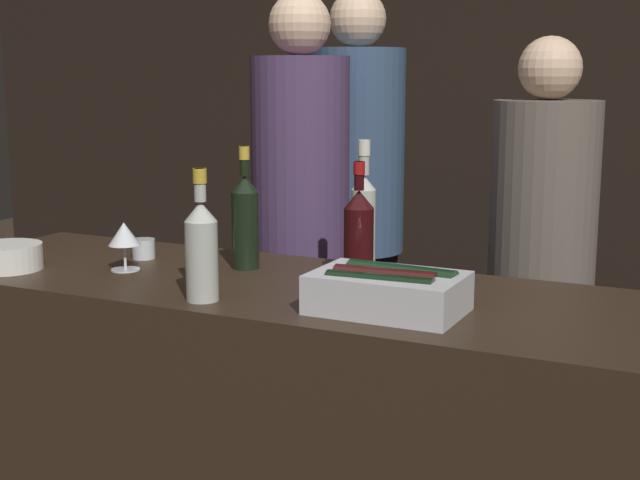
{
  "coord_description": "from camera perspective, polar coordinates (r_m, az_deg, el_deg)",
  "views": [
    {
      "loc": [
        1.01,
        -1.68,
        1.51
      ],
      "look_at": [
        0.0,
        0.38,
        1.08
      ],
      "focal_mm": 50.0,
      "sensor_mm": 36.0,
      "label": 1
    }
  ],
  "objects": [
    {
      "name": "bowl_white",
      "position": [
        2.68,
        -19.39,
        -0.97
      ],
      "size": [
        0.2,
        0.2,
        0.07
      ],
      "color": "silver",
      "rests_on": "bar_counter"
    },
    {
      "name": "ice_bin_with_bottles",
      "position": [
        2.09,
        4.4,
        -3.17
      ],
      "size": [
        0.35,
        0.23,
        0.11
      ],
      "color": "silver",
      "rests_on": "bar_counter"
    },
    {
      "name": "candle_votive",
      "position": [
        2.73,
        -11.23,
        -0.55
      ],
      "size": [
        0.07,
        0.07,
        0.06
      ],
      "color": "silver",
      "rests_on": "bar_counter"
    },
    {
      "name": "bar_counter",
      "position": [
        2.49,
        -0.36,
        -13.88
      ],
      "size": [
        2.33,
        0.68,
        0.96
      ],
      "color": "#2D2116",
      "rests_on": "ground_plane"
    },
    {
      "name": "person_in_hoodie",
      "position": [
        3.15,
        13.99,
        -0.79
      ],
      "size": [
        0.36,
        0.36,
        1.63
      ],
      "rotation": [
        0.0,
        0.0,
        0.85
      ],
      "color": "black",
      "rests_on": "ground_plane"
    },
    {
      "name": "champagne_bottle",
      "position": [
        2.54,
        -4.81,
        1.35
      ],
      "size": [
        0.08,
        0.08,
        0.35
      ],
      "color": "black",
      "rests_on": "bar_counter"
    },
    {
      "name": "red_wine_bottle_tall",
      "position": [
        2.4,
        2.49,
        0.53
      ],
      "size": [
        0.08,
        0.08,
        0.32
      ],
      "color": "black",
      "rests_on": "bar_counter"
    },
    {
      "name": "wine_glass",
      "position": [
        2.57,
        -12.43,
        0.27
      ],
      "size": [
        0.09,
        0.09,
        0.14
      ],
      "color": "silver",
      "rests_on": "bar_counter"
    },
    {
      "name": "person_grey_polo",
      "position": [
        3.1,
        -1.25,
        1.13
      ],
      "size": [
        0.34,
        0.34,
        1.78
      ],
      "rotation": [
        0.0,
        0.0,
        1.0
      ],
      "color": "black",
      "rests_on": "ground_plane"
    },
    {
      "name": "rose_wine_bottle",
      "position": [
        2.19,
        -7.6,
        -0.45
      ],
      "size": [
        0.08,
        0.08,
        0.33
      ],
      "color": "#B2B7AD",
      "rests_on": "bar_counter"
    },
    {
      "name": "wall_back_chalkboard",
      "position": [
        4.31,
        12.67,
        8.89
      ],
      "size": [
        6.4,
        0.06,
        2.8
      ],
      "color": "black",
      "rests_on": "ground_plane"
    },
    {
      "name": "white_wine_bottle",
      "position": [
        2.54,
        2.8,
        1.62
      ],
      "size": [
        0.07,
        0.07,
        0.37
      ],
      "color": "#B2B7AD",
      "rests_on": "bar_counter"
    },
    {
      "name": "person_blond_tee",
      "position": [
        3.4,
        2.34,
        2.24
      ],
      "size": [
        0.36,
        0.36,
        1.81
      ],
      "rotation": [
        0.0,
        0.0,
        2.77
      ],
      "color": "black",
      "rests_on": "ground_plane"
    }
  ]
}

